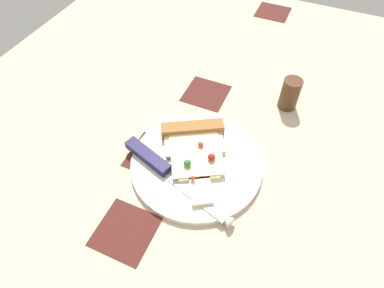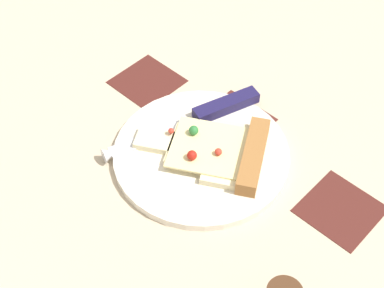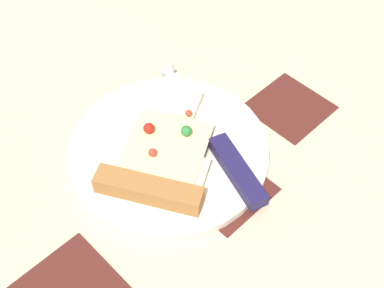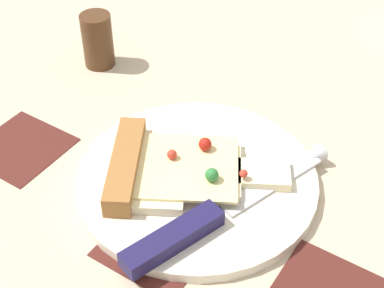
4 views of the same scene
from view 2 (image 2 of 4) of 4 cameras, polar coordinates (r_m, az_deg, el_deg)
ground_plane at (r=74.96cm, az=4.33°, el=-6.51°), size 119.45×119.45×3.00cm
plate at (r=77.75cm, az=0.93°, el=-1.03°), size 23.91×23.91×1.14cm
pizza_slice at (r=76.39cm, az=2.82°, el=-0.72°), size 15.40×18.98×2.62cm
knife at (r=80.82cm, az=0.61°, el=2.70°), size 23.44×9.55×2.45cm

